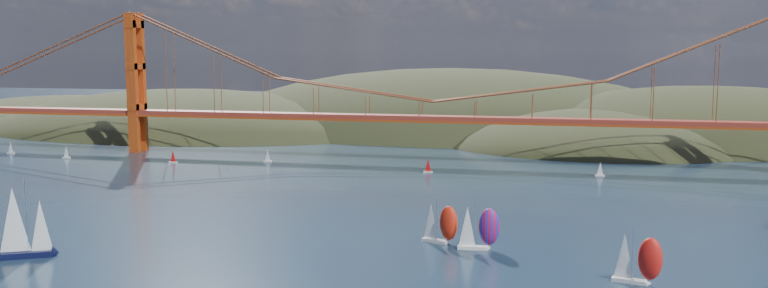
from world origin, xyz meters
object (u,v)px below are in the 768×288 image
at_px(racer_1, 636,258).
at_px(racer_rwb, 478,227).
at_px(sloop_navy, 22,223).
at_px(racer_0, 439,223).

height_order(racer_1, racer_rwb, racer_rwb).
height_order(sloop_navy, racer_1, sloop_navy).
xyz_separation_m(sloop_navy, racer_1, (115.98, 9.80, -2.33)).
bearing_deg(racer_0, sloop_navy, -140.66).
height_order(sloop_navy, racer_0, sloop_navy).
relative_size(racer_0, racer_1, 0.97).
bearing_deg(sloop_navy, racer_1, -23.46).
distance_m(sloop_navy, racer_rwb, 90.49).
relative_size(sloop_navy, racer_1, 1.62).
distance_m(sloop_navy, racer_0, 83.56).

